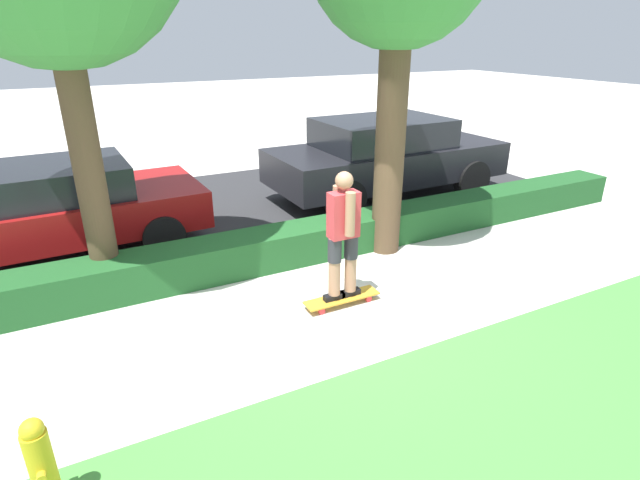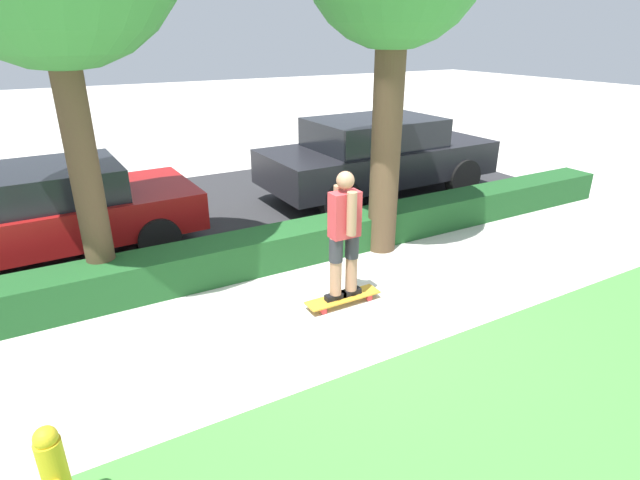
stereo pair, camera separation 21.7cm
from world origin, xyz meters
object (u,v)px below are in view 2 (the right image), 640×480
(fire_hydrant, at_px, (55,475))
(skateboard, at_px, (343,298))
(parked_car_middle, at_px, (378,155))
(skater_person, at_px, (344,233))
(parked_car_front, at_px, (56,209))

(fire_hydrant, bearing_deg, skateboard, 25.86)
(parked_car_middle, relative_size, fire_hydrant, 5.98)
(fire_hydrant, bearing_deg, skater_person, 25.86)
(skater_person, xyz_separation_m, parked_car_front, (-2.80, 3.28, -0.22))
(skater_person, relative_size, fire_hydrant, 1.99)
(parked_car_middle, bearing_deg, skateboard, -131.66)
(skater_person, xyz_separation_m, fire_hydrant, (-3.15, -1.53, -0.53))
(parked_car_front, xyz_separation_m, fire_hydrant, (-0.34, -4.81, -0.31))
(parked_car_front, relative_size, parked_car_middle, 0.83)
(parked_car_front, relative_size, fire_hydrant, 4.98)
(skater_person, distance_m, parked_car_middle, 4.43)
(skateboard, xyz_separation_m, skater_person, (0.00, 0.00, 0.84))
(parked_car_front, distance_m, parked_car_middle, 5.68)
(parked_car_middle, distance_m, fire_hydrant, 7.78)
(parked_car_front, xyz_separation_m, parked_car_middle, (5.68, 0.09, 0.12))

